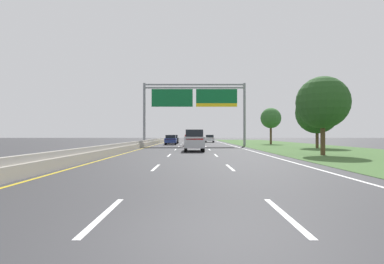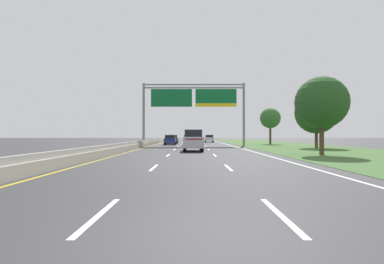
% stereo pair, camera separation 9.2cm
% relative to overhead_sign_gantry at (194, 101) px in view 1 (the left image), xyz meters
% --- Properties ---
extents(ground_plane, '(220.00, 220.00, 0.00)m').
position_rel_overhead_sign_gantry_xyz_m(ground_plane, '(-0.30, -5.09, -6.56)').
color(ground_plane, '#333335').
extents(lane_striping, '(11.96, 106.00, 0.01)m').
position_rel_overhead_sign_gantry_xyz_m(lane_striping, '(-0.30, -5.55, -6.56)').
color(lane_striping, white).
rests_on(lane_striping, ground).
extents(grass_verge_right, '(14.00, 110.00, 0.02)m').
position_rel_overhead_sign_gantry_xyz_m(grass_verge_right, '(13.65, -5.09, -6.55)').
color(grass_verge_right, '#3D602D').
rests_on(grass_verge_right, ground).
extents(median_barrier_concrete, '(0.60, 110.00, 0.85)m').
position_rel_overhead_sign_gantry_xyz_m(median_barrier_concrete, '(-6.90, -5.09, -6.21)').
color(median_barrier_concrete, '#A8A399').
rests_on(median_barrier_concrete, ground).
extents(overhead_sign_gantry, '(15.06, 0.42, 9.19)m').
position_rel_overhead_sign_gantry_xyz_m(overhead_sign_gantry, '(0.00, 0.00, 0.00)').
color(overhead_sign_gantry, gray).
rests_on(overhead_sign_gantry, ground).
extents(pickup_truck_red, '(2.03, 5.41, 2.20)m').
position_rel_overhead_sign_gantry_xyz_m(pickup_truck_red, '(-0.36, 0.37, -5.49)').
color(pickup_truck_red, maroon).
rests_on(pickup_truck_red, ground).
extents(car_silver_centre_lane_suv, '(1.94, 4.72, 2.11)m').
position_rel_overhead_sign_gantry_xyz_m(car_silver_centre_lane_suv, '(-0.14, -14.70, -5.47)').
color(car_silver_centre_lane_suv, '#B2B5BA').
rests_on(car_silver_centre_lane_suv, ground).
extents(car_white_right_lane_sedan, '(1.91, 4.43, 1.57)m').
position_rel_overhead_sign_gantry_xyz_m(car_white_right_lane_sedan, '(3.36, 19.68, -5.75)').
color(car_white_right_lane_sedan, silver).
rests_on(car_white_right_lane_sedan, ground).
extents(car_blue_left_lane_sedan, '(1.91, 4.44, 1.57)m').
position_rel_overhead_sign_gantry_xyz_m(car_blue_left_lane_sedan, '(-3.77, 4.61, -5.75)').
color(car_blue_left_lane_sedan, navy).
rests_on(car_blue_left_lane_sedan, ground).
extents(car_black_left_lane_sedan, '(1.82, 4.40, 1.57)m').
position_rel_overhead_sign_gantry_xyz_m(car_black_left_lane_sedan, '(-3.76, 11.24, -5.75)').
color(car_black_left_lane_sedan, black).
rests_on(car_black_left_lane_sedan, ground).
extents(roadside_tree_near, '(4.12, 4.12, 6.24)m').
position_rel_overhead_sign_gantry_xyz_m(roadside_tree_near, '(9.99, -20.63, -2.40)').
color(roadside_tree_near, '#4C3823').
rests_on(roadside_tree_near, ground).
extents(roadside_tree_mid, '(5.07, 5.07, 6.82)m').
position_rel_overhead_sign_gantry_xyz_m(roadside_tree_mid, '(14.74, -7.90, -2.28)').
color(roadside_tree_mid, '#4C3823').
rests_on(roadside_tree_mid, ground).
extents(roadside_tree_far, '(3.44, 3.44, 6.15)m').
position_rel_overhead_sign_gantry_xyz_m(roadside_tree_far, '(12.99, 6.98, -2.16)').
color(roadside_tree_far, '#4C3823').
rests_on(roadside_tree_far, ground).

